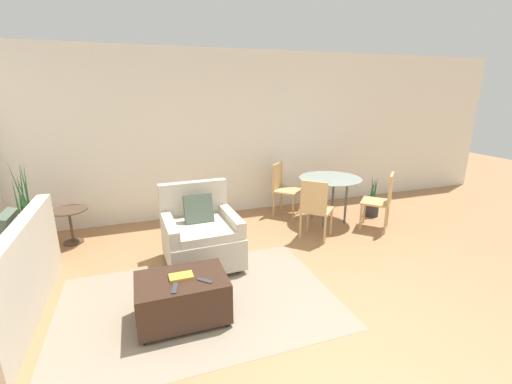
% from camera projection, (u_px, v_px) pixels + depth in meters
% --- Properties ---
extents(ground_plane, '(20.00, 20.00, 0.00)m').
position_uv_depth(ground_plane, '(294.00, 343.00, 2.96)').
color(ground_plane, '#A3754C').
extents(wall_back, '(12.00, 0.06, 2.75)m').
position_uv_depth(wall_back, '(207.00, 136.00, 5.70)').
color(wall_back, white).
rests_on(wall_back, ground_plane).
extents(area_rug, '(2.76, 1.87, 0.01)m').
position_uv_depth(area_rug, '(200.00, 302.00, 3.52)').
color(area_rug, gray).
rests_on(area_rug, ground_plane).
extents(armchair, '(0.91, 0.95, 0.97)m').
position_uv_depth(armchair, '(201.00, 235.00, 4.25)').
color(armchair, beige).
rests_on(armchair, ground_plane).
extents(ottoman, '(0.83, 0.57, 0.43)m').
position_uv_depth(ottoman, '(182.00, 297.00, 3.21)').
color(ottoman, '#382319').
rests_on(ottoman, ground_plane).
extents(book_stack, '(0.22, 0.14, 0.03)m').
position_uv_depth(book_stack, '(181.00, 276.00, 3.15)').
color(book_stack, gold).
rests_on(book_stack, ottoman).
extents(tv_remote_primary, '(0.14, 0.14, 0.01)m').
position_uv_depth(tv_remote_primary, '(205.00, 281.00, 3.10)').
color(tv_remote_primary, '#333338').
rests_on(tv_remote_primary, ottoman).
extents(tv_remote_secondary, '(0.08, 0.17, 0.01)m').
position_uv_depth(tv_remote_secondary, '(175.00, 288.00, 2.98)').
color(tv_remote_secondary, '#333338').
rests_on(tv_remote_secondary, ottoman).
extents(potted_plant, '(0.33, 0.33, 1.26)m').
position_uv_depth(potted_plant, '(30.00, 229.00, 4.60)').
color(potted_plant, maroon).
rests_on(potted_plant, ground_plane).
extents(side_table, '(0.49, 0.49, 0.50)m').
position_uv_depth(side_table, '(70.00, 219.00, 4.81)').
color(side_table, '#4C3828').
rests_on(side_table, ground_plane).
extents(dining_table, '(1.00, 1.00, 0.74)m').
position_uv_depth(dining_table, '(330.00, 183.00, 5.55)').
color(dining_table, '#8C9E99').
rests_on(dining_table, ground_plane).
extents(dining_chair_near_left, '(0.59, 0.59, 0.90)m').
position_uv_depth(dining_chair_near_left, '(315.00, 206.00, 4.88)').
color(dining_chair_near_left, tan).
rests_on(dining_chair_near_left, ground_plane).
extents(dining_chair_near_right, '(0.59, 0.59, 0.90)m').
position_uv_depth(dining_chair_near_right, '(382.00, 198.00, 5.25)').
color(dining_chair_near_right, tan).
rests_on(dining_chair_near_right, ground_plane).
extents(dining_chair_far_left, '(0.59, 0.59, 0.90)m').
position_uv_depth(dining_chair_far_left, '(283.00, 185.00, 5.93)').
color(dining_chair_far_left, tan).
rests_on(dining_chair_far_left, ground_plane).
extents(potted_plant_small, '(0.23, 0.23, 0.74)m').
position_uv_depth(potted_plant_small, '(372.00, 204.00, 5.92)').
color(potted_plant_small, '#333338').
rests_on(potted_plant_small, ground_plane).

